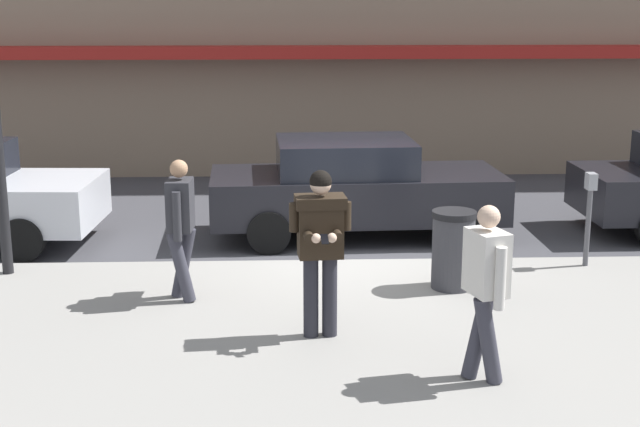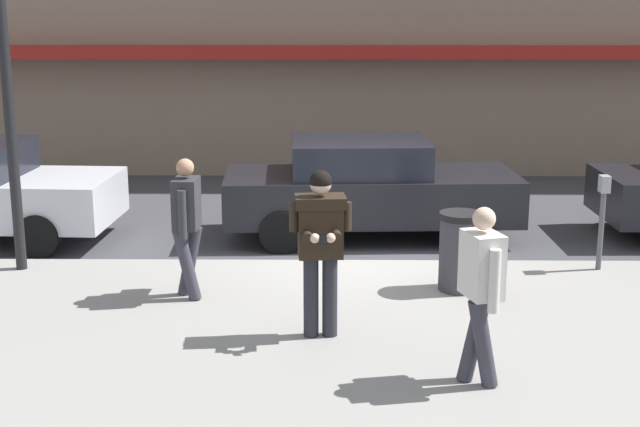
{
  "view_description": "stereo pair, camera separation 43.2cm",
  "coord_description": "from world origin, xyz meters",
  "px_view_note": "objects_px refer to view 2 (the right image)",
  "views": [
    {
      "loc": [
        -0.88,
        -11.97,
        3.65
      ],
      "look_at": [
        -0.54,
        -3.06,
        1.49
      ],
      "focal_mm": 50.0,
      "sensor_mm": 36.0,
      "label": 1
    },
    {
      "loc": [
        -0.44,
        -11.98,
        3.65
      ],
      "look_at": [
        -0.54,
        -3.06,
        1.49
      ],
      "focal_mm": 50.0,
      "sensor_mm": 36.0,
      "label": 2
    }
  ],
  "objects_px": {
    "man_texting_on_phone": "(321,235)",
    "parked_sedan_mid": "(368,188)",
    "trash_bin": "(460,251)",
    "parking_meter": "(603,209)",
    "pedestrian_in_light_coat": "(481,285)",
    "street_lamp_post": "(3,40)",
    "pedestrian_with_bag": "(187,219)"
  },
  "relations": [
    {
      "from": "trash_bin",
      "to": "man_texting_on_phone",
      "type": "bearing_deg",
      "value": -137.18
    },
    {
      "from": "street_lamp_post",
      "to": "trash_bin",
      "type": "bearing_deg",
      "value": -8.15
    },
    {
      "from": "street_lamp_post",
      "to": "pedestrian_with_bag",
      "type": "bearing_deg",
      "value": -24.72
    },
    {
      "from": "pedestrian_in_light_coat",
      "to": "trash_bin",
      "type": "xyz_separation_m",
      "value": [
        0.22,
        2.77,
        -0.47
      ]
    },
    {
      "from": "pedestrian_with_bag",
      "to": "trash_bin",
      "type": "distance_m",
      "value": 3.34
    },
    {
      "from": "pedestrian_in_light_coat",
      "to": "trash_bin",
      "type": "bearing_deg",
      "value": 85.37
    },
    {
      "from": "pedestrian_with_bag",
      "to": "parked_sedan_mid",
      "type": "bearing_deg",
      "value": 55.45
    },
    {
      "from": "man_texting_on_phone",
      "to": "trash_bin",
      "type": "relative_size",
      "value": 1.84
    },
    {
      "from": "pedestrian_in_light_coat",
      "to": "parking_meter",
      "type": "relative_size",
      "value": 1.34
    },
    {
      "from": "pedestrian_with_bag",
      "to": "street_lamp_post",
      "type": "xyz_separation_m",
      "value": [
        -2.42,
        1.11,
        2.03
      ]
    },
    {
      "from": "street_lamp_post",
      "to": "parking_meter",
      "type": "height_order",
      "value": "street_lamp_post"
    },
    {
      "from": "pedestrian_with_bag",
      "to": "pedestrian_in_light_coat",
      "type": "bearing_deg",
      "value": -38.82
    },
    {
      "from": "pedestrian_in_light_coat",
      "to": "pedestrian_with_bag",
      "type": "relative_size",
      "value": 1.0
    },
    {
      "from": "parked_sedan_mid",
      "to": "trash_bin",
      "type": "xyz_separation_m",
      "value": [
        1.01,
        -3.03,
        -0.16
      ]
    },
    {
      "from": "pedestrian_in_light_coat",
      "to": "parking_meter",
      "type": "xyz_separation_m",
      "value": [
        2.2,
        3.63,
        -0.14
      ]
    },
    {
      "from": "parking_meter",
      "to": "street_lamp_post",
      "type": "bearing_deg",
      "value": -179.63
    },
    {
      "from": "parked_sedan_mid",
      "to": "parking_meter",
      "type": "distance_m",
      "value": 3.68
    },
    {
      "from": "man_texting_on_phone",
      "to": "parking_meter",
      "type": "bearing_deg",
      "value": 33.64
    },
    {
      "from": "pedestrian_with_bag",
      "to": "street_lamp_post",
      "type": "height_order",
      "value": "street_lamp_post"
    },
    {
      "from": "street_lamp_post",
      "to": "trash_bin",
      "type": "height_order",
      "value": "street_lamp_post"
    },
    {
      "from": "parking_meter",
      "to": "man_texting_on_phone",
      "type": "bearing_deg",
      "value": -146.36
    },
    {
      "from": "parking_meter",
      "to": "trash_bin",
      "type": "distance_m",
      "value": 2.18
    },
    {
      "from": "pedestrian_in_light_coat",
      "to": "pedestrian_with_bag",
      "type": "bearing_deg",
      "value": 141.18
    },
    {
      "from": "parked_sedan_mid",
      "to": "pedestrian_in_light_coat",
      "type": "bearing_deg",
      "value": -82.32
    },
    {
      "from": "parked_sedan_mid",
      "to": "man_texting_on_phone",
      "type": "height_order",
      "value": "man_texting_on_phone"
    },
    {
      "from": "man_texting_on_phone",
      "to": "parked_sedan_mid",
      "type": "bearing_deg",
      "value": 81.4
    },
    {
      "from": "street_lamp_post",
      "to": "pedestrian_in_light_coat",
      "type": "bearing_deg",
      "value": -33.14
    },
    {
      "from": "street_lamp_post",
      "to": "trash_bin",
      "type": "xyz_separation_m",
      "value": [
        5.71,
        -0.82,
        -2.51
      ]
    },
    {
      "from": "pedestrian_with_bag",
      "to": "parking_meter",
      "type": "distance_m",
      "value": 5.4
    },
    {
      "from": "parked_sedan_mid",
      "to": "trash_bin",
      "type": "height_order",
      "value": "parked_sedan_mid"
    },
    {
      "from": "man_texting_on_phone",
      "to": "street_lamp_post",
      "type": "xyz_separation_m",
      "value": [
        -4.01,
        2.39,
        1.89
      ]
    },
    {
      "from": "pedestrian_in_light_coat",
      "to": "parking_meter",
      "type": "height_order",
      "value": "pedestrian_in_light_coat"
    }
  ]
}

